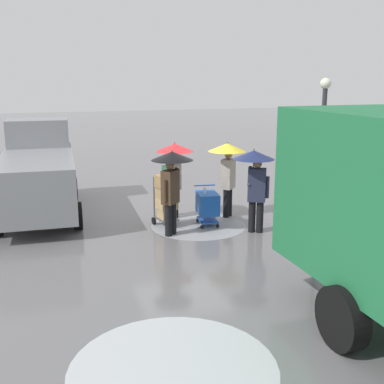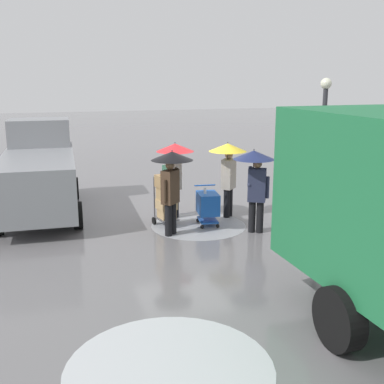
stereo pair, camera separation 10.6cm
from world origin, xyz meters
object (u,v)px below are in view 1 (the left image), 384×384
pedestrian_white_side (255,171)px  pedestrian_far_side (171,173)px  cargo_van_parked_right (38,173)px  pedestrian_black_side (228,162)px  hand_dolly_boxes (166,197)px  street_lamp (322,137)px  shopping_cart_vendor (208,204)px  pedestrian_pink_side (174,163)px

pedestrian_white_side → pedestrian_far_side: same height
cargo_van_parked_right → pedestrian_far_side: cargo_van_parked_right is taller
pedestrian_black_side → pedestrian_white_side: bearing=95.1°
cargo_van_parked_right → hand_dolly_boxes: bearing=142.7°
street_lamp → hand_dolly_boxes: bearing=-16.4°
street_lamp → pedestrian_black_side: bearing=-35.8°
cargo_van_parked_right → pedestrian_far_side: size_ratio=2.53×
pedestrian_white_side → street_lamp: size_ratio=0.56×
shopping_cart_vendor → pedestrian_black_side: (-0.78, -0.55, 1.02)m
shopping_cart_vendor → pedestrian_far_side: 1.58m
hand_dolly_boxes → pedestrian_white_side: size_ratio=0.65×
hand_dolly_boxes → pedestrian_black_side: (-1.86, -0.31, 0.79)m
pedestrian_black_side → street_lamp: 2.62m
hand_dolly_boxes → pedestrian_white_side: bearing=149.7°
pedestrian_pink_side → pedestrian_far_side: size_ratio=1.00×
cargo_van_parked_right → pedestrian_white_side: bearing=145.2°
pedestrian_black_side → pedestrian_far_side: size_ratio=1.00×
pedestrian_pink_side → pedestrian_white_side: size_ratio=1.00×
pedestrian_far_side → pedestrian_pink_side: bearing=-108.1°
cargo_van_parked_right → hand_dolly_boxes: (-3.16, 2.41, -0.38)m
shopping_cart_vendor → pedestrian_black_side: size_ratio=0.49×
pedestrian_black_side → pedestrian_white_side: 1.49m
pedestrian_white_side → shopping_cart_vendor: bearing=-45.5°
pedestrian_pink_side → pedestrian_black_side: size_ratio=1.00×
pedestrian_far_side → street_lamp: (-3.93, 0.45, 0.79)m
pedestrian_far_side → hand_dolly_boxes: bearing=-93.6°
pedestrian_white_side → hand_dolly_boxes: bearing=-30.3°
shopping_cart_vendor → pedestrian_pink_side: bearing=-56.3°
pedestrian_pink_side → pedestrian_far_side: bearing=71.9°
cargo_van_parked_right → pedestrian_pink_side: cargo_van_parked_right is taller
cargo_van_parked_right → street_lamp: size_ratio=1.41×
shopping_cart_vendor → pedestrian_far_side: size_ratio=0.49×
pedestrian_black_side → pedestrian_far_side: 2.16m
pedestrian_white_side → pedestrian_far_side: (2.04, -0.47, 0.00)m
cargo_van_parked_right → pedestrian_pink_side: 3.97m
pedestrian_pink_side → pedestrian_white_side: same height
cargo_van_parked_right → street_lamp: (-7.04, 3.55, 1.19)m
cargo_van_parked_right → shopping_cart_vendor: cargo_van_parked_right is taller
cargo_van_parked_right → pedestrian_pink_side: size_ratio=2.53×
cargo_van_parked_right → shopping_cart_vendor: size_ratio=5.20×
shopping_cart_vendor → pedestrian_white_side: bearing=134.5°
pedestrian_black_side → street_lamp: bearing=144.2°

